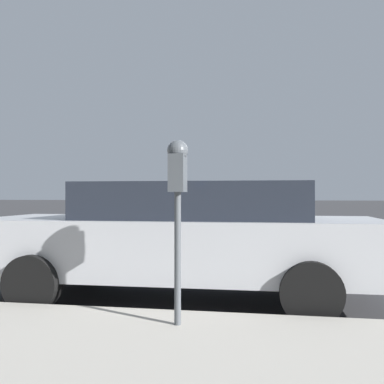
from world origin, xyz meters
The scene contains 3 objects.
ground_plane centered at (0.00, 0.00, 0.00)m, with size 220.00×220.00×0.00m, color #333335.
parking_meter centered at (-2.70, 0.07, 1.41)m, with size 0.21×0.19×1.66m.
car_silver centered at (-1.15, 0.32, 0.78)m, with size 2.04×4.90×1.46m.
Camera 1 is at (-6.66, -0.77, 1.30)m, focal length 42.00 mm.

